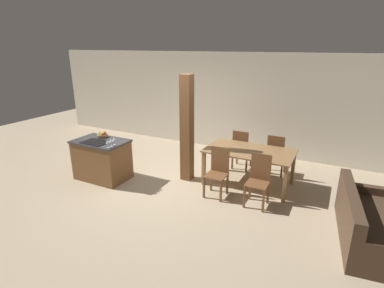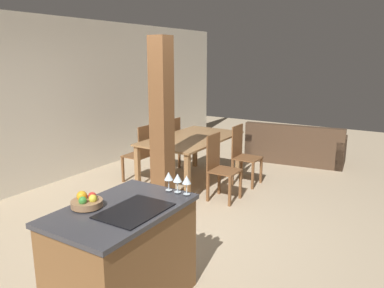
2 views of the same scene
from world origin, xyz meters
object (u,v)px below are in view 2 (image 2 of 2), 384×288
wine_glass_far (169,176)px  timber_post (162,129)px  dining_table (192,143)px  couch (295,148)px  dining_chair_near_left (220,166)px  kitchen_island (123,257)px  dining_chair_far_left (141,153)px  wine_glass_near (187,180)px  dining_chair_near_right (243,154)px  wine_glass_middle (178,178)px  dining_chair_far_right (169,143)px  fruit_bowl (87,201)px

wine_glass_far → timber_post: timber_post is taller
dining_table → couch: (2.21, -1.07, -0.42)m
wine_glass_far → dining_chair_near_left: 2.23m
kitchen_island → dining_chair_near_left: bearing=10.0°
wine_glass_far → kitchen_island: bearing=167.3°
kitchen_island → dining_chair_far_left: 3.23m
dining_chair_far_left → wine_glass_near: bearing=47.0°
dining_chair_near_right → timber_post: 1.87m
kitchen_island → dining_chair_far_left: bearing=36.7°
kitchen_island → wine_glass_middle: size_ratio=6.89×
dining_chair_far_right → timber_post: bearing=32.7°
dining_table → dining_chair_near_right: bearing=-60.9°
dining_chair_far_left → dining_chair_far_right: bearing=-180.0°
timber_post → wine_glass_far: bearing=-141.6°
wine_glass_far → dining_table: 2.84m
dining_chair_far_left → timber_post: size_ratio=0.42×
wine_glass_far → couch: 4.77m
wine_glass_middle → dining_chair_near_right: (2.91, 0.66, -0.53)m
fruit_bowl → wine_glass_far: bearing=-28.2°
fruit_bowl → dining_chair_far_right: size_ratio=0.26×
wine_glass_near → wine_glass_middle: bearing=90.0°
dining_chair_far_right → dining_chair_near_left: bearing=60.9°
wine_glass_middle → wine_glass_far: 0.09m
wine_glass_middle → couch: 4.78m
couch → fruit_bowl: bearing=82.3°
dining_table → fruit_bowl: bearing=-163.0°
wine_glass_middle → dining_chair_near_left: size_ratio=0.17×
wine_glass_far → dining_chair_far_right: wine_glass_far is taller
wine_glass_middle → couch: size_ratio=0.09×
dining_chair_near_right → dining_chair_far_left: 1.69m
dining_chair_far_right → couch: dining_chair_far_right is taller
dining_table → dining_chair_near_right: size_ratio=1.87×
fruit_bowl → dining_chair_far_right: (3.55, 1.70, -0.44)m
wine_glass_far → dining_table: size_ratio=0.09×
wine_glass_middle → dining_table: (2.50, 1.40, -0.35)m
wine_glass_near → kitchen_island: bearing=149.0°
wine_glass_middle → dining_chair_near_left: 2.25m
fruit_bowl → wine_glass_far: 0.74m
dining_table → dining_chair_far_left: 0.86m
wine_glass_near → dining_chair_far_right: 3.70m
dining_table → wine_glass_middle: bearing=-150.7°
fruit_bowl → wine_glass_middle: size_ratio=1.48×
wine_glass_far → dining_chair_near_right: bearing=11.1°
dining_table → dining_chair_near_left: 0.86m
dining_table → dining_chair_near_left: (-0.41, -0.74, -0.18)m
dining_table → dining_chair_far_right: (0.41, 0.74, -0.18)m
wine_glass_middle → timber_post: timber_post is taller
kitchen_island → dining_chair_near_right: bearing=7.6°
wine_glass_near → dining_chair_far_left: wine_glass_near is taller
dining_chair_near_left → couch: 2.65m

